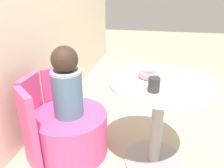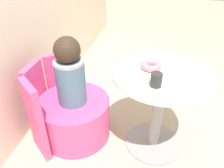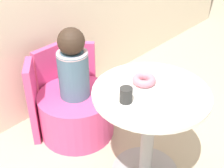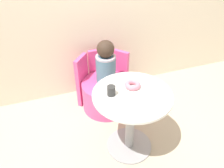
# 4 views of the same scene
# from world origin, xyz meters

# --- Properties ---
(ground_plane) EXTENTS (12.00, 12.00, 0.00)m
(ground_plane) POSITION_xyz_m (0.00, 0.00, 0.00)
(ground_plane) COLOR #B7A88E
(round_table) EXTENTS (0.70, 0.70, 0.69)m
(round_table) POSITION_xyz_m (-0.01, -0.01, 0.48)
(round_table) COLOR #99999E
(round_table) RESTS_ON ground_plane
(tub_chair) EXTENTS (0.59, 0.59, 0.36)m
(tub_chair) POSITION_xyz_m (-0.03, 0.66, 0.18)
(tub_chair) COLOR #E54C8C
(tub_chair) RESTS_ON ground_plane
(booth_backrest) EXTENTS (0.69, 0.25, 0.65)m
(booth_backrest) POSITION_xyz_m (-0.03, 0.91, 0.32)
(booth_backrest) COLOR #E54C8C
(booth_backrest) RESTS_ON ground_plane
(child_figure) EXTENTS (0.23, 0.23, 0.54)m
(child_figure) POSITION_xyz_m (-0.03, 0.66, 0.62)
(child_figure) COLOR slate
(child_figure) RESTS_ON tub_chair
(donut) EXTENTS (0.15, 0.15, 0.05)m
(donut) POSITION_xyz_m (0.03, 0.07, 0.72)
(donut) COLOR pink
(donut) RESTS_ON round_table
(cup) EXTENTS (0.07, 0.07, 0.09)m
(cup) POSITION_xyz_m (-0.19, 0.03, 0.74)
(cup) COLOR #2D2D2D
(cup) RESTS_ON round_table
(paper_napkin) EXTENTS (0.21, 0.21, 0.01)m
(paper_napkin) POSITION_xyz_m (-0.01, -0.14, 0.70)
(paper_napkin) COLOR silver
(paper_napkin) RESTS_ON round_table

